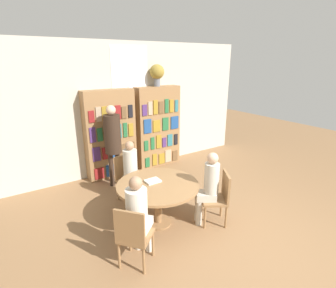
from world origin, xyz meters
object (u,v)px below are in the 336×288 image
bookshelf_left (110,134)px  reading_table (158,190)px  chair_left_side (127,176)px  seated_reader_right (208,185)px  librarian_standing (113,137)px  flower_vase (157,73)px  chair_far_side (219,196)px  seated_reader_back (138,212)px  chair_near_camera (133,234)px  seated_reader_left (132,170)px  bookshelf_right (158,127)px

bookshelf_left → reading_table: bookshelf_left is taller
bookshelf_left → chair_left_side: (-0.19, -1.23, -0.50)m
seated_reader_right → bookshelf_left: bearing=44.0°
reading_table → librarian_standing: size_ratio=0.76×
flower_vase → chair_far_side: size_ratio=0.58×
librarian_standing → reading_table: bearing=-88.9°
seated_reader_back → librarian_standing: 2.35m
seated_reader_back → reading_table: bearing=90.0°
flower_vase → librarian_standing: 1.92m
chair_near_camera → seated_reader_left: bearing=114.1°
flower_vase → bookshelf_left: bearing=-179.8°
flower_vase → bookshelf_right: bearing=-74.5°
seated_reader_right → seated_reader_back: 1.32m
chair_left_side → librarian_standing: size_ratio=0.51×
reading_table → seated_reader_right: size_ratio=1.07×
reading_table → librarian_standing: (-0.03, 1.72, 0.46)m
flower_vase → chair_left_side: (-1.44, -1.23, -1.81)m
reading_table → seated_reader_left: bearing=94.3°
librarian_standing → chair_left_side: bearing=-93.3°
reading_table → bookshelf_right: bearing=58.4°
flower_vase → seated_reader_left: flower_vase is taller
chair_near_camera → chair_far_side: same height
bookshelf_left → chair_far_side: 2.88m
chair_near_camera → chair_far_side: (1.61, 0.12, 0.00)m
reading_table → chair_far_side: 1.00m
reading_table → chair_near_camera: chair_near_camera is taller
bookshelf_right → seated_reader_left: size_ratio=1.63×
flower_vase → reading_table: size_ratio=0.39×
bookshelf_right → flower_vase: flower_vase is taller
reading_table → chair_near_camera: size_ratio=1.49×
chair_far_side → librarian_standing: bearing=53.1°
bookshelf_left → librarian_standing: bookshelf_left is taller
bookshelf_right → seated_reader_right: (-0.68, -2.65, -0.30)m
seated_reader_back → bookshelf_left: bearing=124.8°
chair_near_camera → seated_reader_right: (1.45, 0.22, 0.20)m
bookshelf_right → chair_near_camera: size_ratio=2.25×
bookshelf_right → reading_table: bookshelf_right is taller
bookshelf_left → librarian_standing: (-0.14, -0.50, 0.09)m
flower_vase → seated_reader_back: 3.75m
chair_left_side → seated_reader_back: bearing=65.9°
bookshelf_right → seated_reader_left: (-1.43, -1.41, -0.31)m
chair_far_side → chair_left_side: bearing=63.0°
bookshelf_left → bookshelf_right: bearing=0.0°
bookshelf_right → librarian_standing: bearing=-160.3°
flower_vase → seated_reader_right: size_ratio=0.41×
seated_reader_right → seated_reader_back: (-1.31, -0.10, 0.01)m
bookshelf_right → seated_reader_back: size_ratio=1.62×
seated_reader_left → seated_reader_right: size_ratio=0.99×
bookshelf_left → seated_reader_back: bearing=-105.0°
chair_left_side → seated_reader_left: bearing=90.0°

